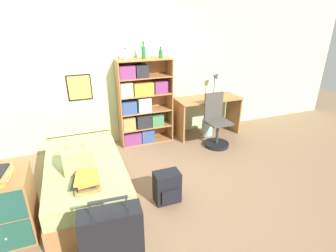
{
  "coord_description": "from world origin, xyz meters",
  "views": [
    {
      "loc": [
        -0.75,
        -3.09,
        2.24
      ],
      "look_at": [
        0.49,
        0.18,
        0.75
      ],
      "focal_mm": 28.0,
      "sensor_mm": 36.0,
      "label": 1
    }
  ],
  "objects_px": {
    "handbag": "(78,159)",
    "backpack": "(167,187)",
    "desk": "(208,109)",
    "desk_lamp": "(216,79)",
    "bookcase": "(141,105)",
    "suitcase": "(113,243)",
    "dresser": "(6,207)",
    "bed": "(86,178)",
    "waste_bin": "(207,128)",
    "bottle_brown": "(144,52)",
    "bottle_green": "(125,55)",
    "desk_chair": "(216,129)",
    "bottle_clear": "(161,54)",
    "book_stack_on_bed": "(86,181)"
  },
  "relations": [
    {
      "from": "handbag",
      "to": "backpack",
      "type": "relative_size",
      "value": 1.1
    },
    {
      "from": "desk",
      "to": "desk_lamp",
      "type": "relative_size",
      "value": 2.61
    },
    {
      "from": "bookcase",
      "to": "desk_lamp",
      "type": "height_order",
      "value": "bookcase"
    },
    {
      "from": "suitcase",
      "to": "backpack",
      "type": "height_order",
      "value": "suitcase"
    },
    {
      "from": "dresser",
      "to": "bookcase",
      "type": "xyz_separation_m",
      "value": [
        1.95,
        1.73,
        0.37
      ]
    },
    {
      "from": "suitcase",
      "to": "dresser",
      "type": "distance_m",
      "value": 1.29
    },
    {
      "from": "bed",
      "to": "waste_bin",
      "type": "height_order",
      "value": "bed"
    },
    {
      "from": "suitcase",
      "to": "waste_bin",
      "type": "xyz_separation_m",
      "value": [
        2.3,
        2.43,
        -0.23
      ]
    },
    {
      "from": "handbag",
      "to": "bottle_brown",
      "type": "height_order",
      "value": "bottle_brown"
    },
    {
      "from": "bottle_green",
      "to": "backpack",
      "type": "height_order",
      "value": "bottle_green"
    },
    {
      "from": "bottle_brown",
      "to": "waste_bin",
      "type": "relative_size",
      "value": 1.07
    },
    {
      "from": "bottle_green",
      "to": "desk_chair",
      "type": "distance_m",
      "value": 2.05
    },
    {
      "from": "dresser",
      "to": "desk_chair",
      "type": "bearing_deg",
      "value": 19.43
    },
    {
      "from": "bed",
      "to": "desk_chair",
      "type": "height_order",
      "value": "desk_chair"
    },
    {
      "from": "bottle_green",
      "to": "bottle_brown",
      "type": "distance_m",
      "value": 0.31
    },
    {
      "from": "bottle_clear",
      "to": "bottle_brown",
      "type": "bearing_deg",
      "value": 177.26
    },
    {
      "from": "bottle_clear",
      "to": "desk",
      "type": "height_order",
      "value": "bottle_clear"
    },
    {
      "from": "bed",
      "to": "suitcase",
      "type": "bearing_deg",
      "value": -84.09
    },
    {
      "from": "book_stack_on_bed",
      "to": "bottle_green",
      "type": "distance_m",
      "value": 2.31
    },
    {
      "from": "desk_chair",
      "to": "waste_bin",
      "type": "distance_m",
      "value": 0.5
    },
    {
      "from": "dresser",
      "to": "backpack",
      "type": "bearing_deg",
      "value": -1.84
    },
    {
      "from": "desk",
      "to": "desk_chair",
      "type": "height_order",
      "value": "desk_chair"
    },
    {
      "from": "bed",
      "to": "bookcase",
      "type": "xyz_separation_m",
      "value": [
        1.12,
        1.27,
        0.48
      ]
    },
    {
      "from": "book_stack_on_bed",
      "to": "desk_chair",
      "type": "height_order",
      "value": "desk_chair"
    },
    {
      "from": "bottle_brown",
      "to": "bottle_clear",
      "type": "bearing_deg",
      "value": -2.74
    },
    {
      "from": "bed",
      "to": "bottle_clear",
      "type": "bearing_deg",
      "value": 39.71
    },
    {
      "from": "desk",
      "to": "desk_lamp",
      "type": "distance_m",
      "value": 0.6
    },
    {
      "from": "backpack",
      "to": "waste_bin",
      "type": "distance_m",
      "value": 2.21
    },
    {
      "from": "bottle_green",
      "to": "backpack",
      "type": "bearing_deg",
      "value": -88.03
    },
    {
      "from": "bottle_green",
      "to": "desk",
      "type": "height_order",
      "value": "bottle_green"
    },
    {
      "from": "dresser",
      "to": "desk",
      "type": "height_order",
      "value": "desk"
    },
    {
      "from": "suitcase",
      "to": "desk",
      "type": "relative_size",
      "value": 0.67
    },
    {
      "from": "desk",
      "to": "desk_chair",
      "type": "relative_size",
      "value": 1.3
    },
    {
      "from": "handbag",
      "to": "dresser",
      "type": "xyz_separation_m",
      "value": [
        -0.77,
        -0.23,
        -0.3
      ]
    },
    {
      "from": "bed",
      "to": "desk",
      "type": "distance_m",
      "value": 2.73
    },
    {
      "from": "bottle_brown",
      "to": "backpack",
      "type": "relative_size",
      "value": 0.68
    },
    {
      "from": "desk_chair",
      "to": "book_stack_on_bed",
      "type": "bearing_deg",
      "value": -152.44
    },
    {
      "from": "desk",
      "to": "waste_bin",
      "type": "relative_size",
      "value": 4.78
    },
    {
      "from": "handbag",
      "to": "bottle_green",
      "type": "height_order",
      "value": "bottle_green"
    },
    {
      "from": "dresser",
      "to": "backpack",
      "type": "relative_size",
      "value": 1.79
    },
    {
      "from": "desk_lamp",
      "to": "bottle_brown",
      "type": "bearing_deg",
      "value": -179.2
    },
    {
      "from": "handbag",
      "to": "suitcase",
      "type": "height_order",
      "value": "handbag"
    },
    {
      "from": "bed",
      "to": "suitcase",
      "type": "distance_m",
      "value": 1.32
    },
    {
      "from": "suitcase",
      "to": "dresser",
      "type": "height_order",
      "value": "suitcase"
    },
    {
      "from": "suitcase",
      "to": "desk_chair",
      "type": "xyz_separation_m",
      "value": [
        2.22,
        1.98,
        -0.04
      ]
    },
    {
      "from": "book_stack_on_bed",
      "to": "suitcase",
      "type": "bearing_deg",
      "value": -79.12
    },
    {
      "from": "handbag",
      "to": "waste_bin",
      "type": "bearing_deg",
      "value": 28.37
    },
    {
      "from": "suitcase",
      "to": "desk_lamp",
      "type": "bearing_deg",
      "value": 45.84
    },
    {
      "from": "bed",
      "to": "bottle_clear",
      "type": "xyz_separation_m",
      "value": [
        1.5,
        1.24,
        1.37
      ]
    },
    {
      "from": "book_stack_on_bed",
      "to": "bottle_clear",
      "type": "distance_m",
      "value": 2.58
    }
  ]
}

